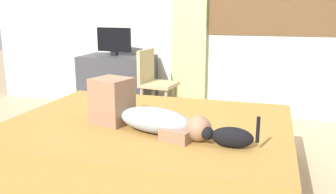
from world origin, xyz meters
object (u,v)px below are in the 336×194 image
person_lying (143,114)px  chair_by_desk (154,80)px  tv_monitor (114,41)px  cat (229,137)px  cup (146,52)px  desk (118,84)px  bed (148,151)px

person_lying → chair_by_desk: size_ratio=1.09×
tv_monitor → cat: bearing=-50.4°
cat → tv_monitor: size_ratio=0.75×
cup → desk: bearing=-160.4°
bed → tv_monitor: bearing=121.7°
tv_monitor → desk: bearing=0.0°
cup → bed: bearing=-69.7°
bed → person_lying: bearing=-80.4°
bed → person_lying: size_ratio=2.32×
person_lying → chair_by_desk: 1.69m
cat → cup: cup is taller
cat → desk: (-1.67, 2.07, -0.18)m
chair_by_desk → cup: bearing=121.0°
bed → cup: 2.03m
cat → chair_by_desk: size_ratio=0.42×
bed → chair_by_desk: bearing=107.0°
person_lying → cup: bearing=109.3°
cat → desk: desk is taller
bed → cup: size_ratio=26.30×
desk → tv_monitor: tv_monitor is taller
person_lying → bed: bearing=99.6°
cat → chair_by_desk: chair_by_desk is taller
person_lying → chair_by_desk: (-0.47, 1.62, -0.09)m
cup → chair_by_desk: chair_by_desk is taller
cup → chair_by_desk: (0.24, -0.40, -0.27)m
person_lying → cup: same height
cat → tv_monitor: 2.71m
desk → cup: (0.34, 0.12, 0.41)m
cat → desk: bearing=129.0°
cup → chair_by_desk: size_ratio=0.10×
desk → cup: size_ratio=10.91×
tv_monitor → chair_by_desk: size_ratio=0.56×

